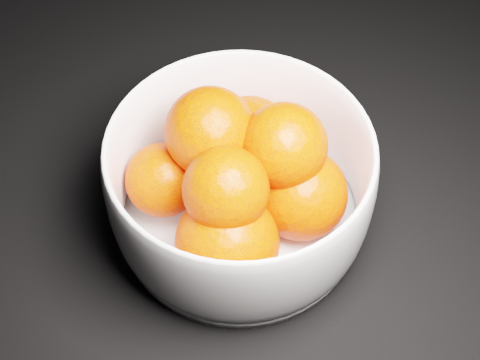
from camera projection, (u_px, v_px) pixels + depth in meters
name	position (u px, v px, depth m)	size (l,w,h in m)	color
bowl	(240.00, 184.00, 0.63)	(0.25, 0.25, 0.12)	silver
orange_pile	(242.00, 178.00, 0.62)	(0.20, 0.20, 0.14)	#FF3503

